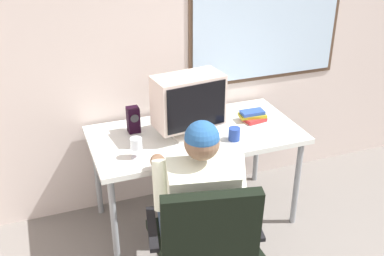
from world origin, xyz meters
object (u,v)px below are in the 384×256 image
at_px(office_chair, 206,240).
at_px(desk_speaker, 133,120).
at_px(person_seated, 197,198).
at_px(coffee_mug, 234,134).
at_px(book_stack, 253,116).
at_px(desk, 196,140).
at_px(crt_monitor, 188,101).
at_px(wine_glass, 136,145).

relative_size(office_chair, desk_speaker, 4.99).
bearing_deg(person_seated, coffee_mug, 42.88).
bearing_deg(book_stack, person_seated, -137.60).
xyz_separation_m(desk, desk_speaker, (-0.40, 0.16, 0.15)).
bearing_deg(person_seated, office_chair, -100.63).
xyz_separation_m(person_seated, book_stack, (0.67, 0.61, 0.16)).
xyz_separation_m(crt_monitor, book_stack, (0.52, 0.05, -0.21)).
xyz_separation_m(desk, wine_glass, (-0.47, -0.19, 0.15)).
distance_m(book_stack, coffee_mug, 0.35).
relative_size(wine_glass, coffee_mug, 1.54).
bearing_deg(book_stack, coffee_mug, -138.37).
xyz_separation_m(crt_monitor, coffee_mug, (0.26, -0.18, -0.20)).
height_order(wine_glass, coffee_mug, wine_glass).
relative_size(desk, coffee_mug, 16.42).
relative_size(person_seated, wine_glass, 8.61).
bearing_deg(office_chair, wine_glass, 108.28).
bearing_deg(book_stack, office_chair, -129.32).
bearing_deg(desk_speaker, coffee_mug, -30.37).
bearing_deg(coffee_mug, book_stack, 41.63).
xyz_separation_m(desk, crt_monitor, (-0.06, -0.01, 0.31)).
xyz_separation_m(desk_speaker, book_stack, (0.87, -0.13, -0.06)).
bearing_deg(office_chair, desk, 73.12).
relative_size(office_chair, book_stack, 4.40).
distance_m(desk, book_stack, 0.48).
relative_size(person_seated, desk_speaker, 6.37).
relative_size(desk, crt_monitor, 3.00).
distance_m(office_chair, coffee_mug, 0.84).
distance_m(person_seated, wine_glass, 0.51).
bearing_deg(office_chair, coffee_mug, 54.58).
distance_m(crt_monitor, desk_speaker, 0.42).
height_order(crt_monitor, wine_glass, crt_monitor).
xyz_separation_m(office_chair, crt_monitor, (0.20, 0.83, 0.46)).
xyz_separation_m(office_chair, wine_glass, (-0.21, 0.65, 0.30)).
bearing_deg(crt_monitor, desk, 9.91).
height_order(desk, coffee_mug, coffee_mug).
bearing_deg(desk_speaker, office_chair, -81.76).
distance_m(office_chair, person_seated, 0.29).
bearing_deg(coffee_mug, wine_glass, 179.98).
distance_m(desk, desk_speaker, 0.46).
height_order(desk_speaker, book_stack, desk_speaker).
height_order(office_chair, book_stack, office_chair).
bearing_deg(desk, crt_monitor, -170.09).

